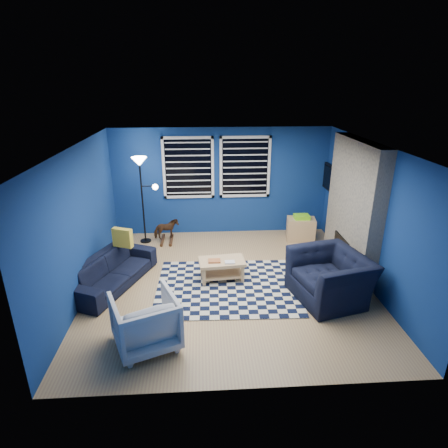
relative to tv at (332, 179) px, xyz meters
name	(u,v)px	position (x,y,z in m)	size (l,w,h in m)	color
floor	(229,283)	(-2.45, -2.00, -1.40)	(5.00, 5.00, 0.00)	tan
ceiling	(230,146)	(-2.45, -2.00, 1.10)	(5.00, 5.00, 0.00)	white
wall_back	(221,182)	(-2.45, 0.50, -0.15)	(5.00, 5.00, 0.00)	navy
wall_left	(80,223)	(-4.95, -2.00, -0.15)	(5.00, 5.00, 0.00)	navy
wall_right	(372,216)	(0.05, -2.00, -0.15)	(5.00, 5.00, 0.00)	navy
fireplace	(352,210)	(-0.09, -1.50, -0.20)	(0.65, 2.00, 2.50)	gray
window_left	(188,168)	(-3.20, 0.46, 0.20)	(1.17, 0.06, 1.42)	black
window_right	(245,167)	(-1.90, 0.46, 0.20)	(1.17, 0.06, 1.42)	black
tv	(332,179)	(0.00, 0.00, 0.00)	(0.07, 1.00, 0.58)	black
rug	(227,286)	(-2.49, -2.12, -1.39)	(2.50, 2.00, 0.02)	black
sofa	(112,271)	(-4.55, -1.90, -1.12)	(0.75, 1.92, 0.56)	black
armchair_big	(330,277)	(-0.79, -2.58, -1.00)	(1.08, 1.23, 0.80)	black
armchair_bent	(145,321)	(-3.73, -3.60, -1.01)	(0.83, 0.85, 0.78)	gray
rocking_horse	(166,229)	(-3.73, -0.02, -1.10)	(0.55, 0.25, 0.46)	#492B17
coffee_table	(222,266)	(-2.57, -1.84, -1.11)	(0.87, 0.56, 0.42)	tan
cabinet	(301,229)	(-0.64, -0.11, -1.13)	(0.68, 0.51, 0.61)	tan
floor_lamp	(141,173)	(-4.19, 0.01, 0.20)	(0.53, 0.33, 1.95)	black
throw_pillow	(123,238)	(-4.40, -1.47, -0.66)	(0.38, 0.11, 0.36)	gold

